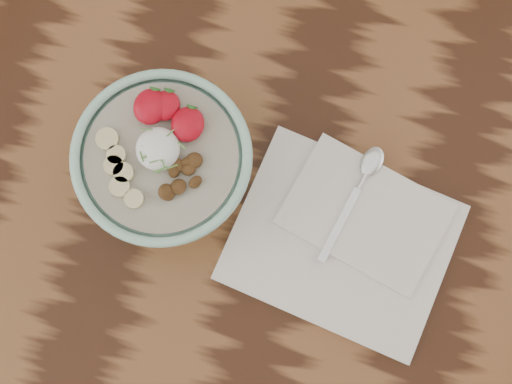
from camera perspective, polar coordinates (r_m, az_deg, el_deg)
table at (r=104.86cm, az=-8.27°, el=4.04°), size 160.00×90.00×75.00cm
breakfast_bowl at (r=86.80cm, az=-7.23°, el=2.23°), size 21.12×21.12×13.78cm
napkin at (r=91.82cm, az=7.25°, el=-3.54°), size 30.04×26.10×1.65cm
spoon at (r=92.05cm, az=8.64°, el=1.19°), size 5.81×16.58×0.87cm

